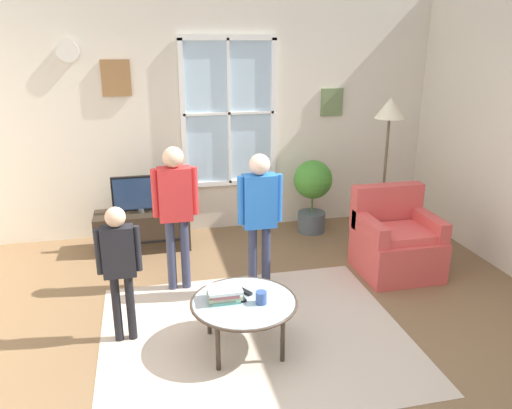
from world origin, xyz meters
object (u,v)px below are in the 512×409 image
object	(u,v)px
tv_stand	(143,230)
coffee_table	(244,304)
book_stack	(225,294)
person_red_shirt	(175,202)
remote_near_cup	(245,291)
person_blue_shirt	(260,209)
person_black_shirt	(119,259)
floor_lamp	(389,124)
television	(140,194)
cup	(261,298)
remote_near_books	(240,297)
potted_plant_by_window	(313,189)
armchair	(396,242)

from	to	relation	value
tv_stand	coffee_table	world-z (taller)	tv_stand
book_stack	person_red_shirt	world-z (taller)	person_red_shirt
remote_near_cup	person_blue_shirt	bearing A→B (deg)	67.78
person_black_shirt	floor_lamp	bearing A→B (deg)	24.42
tv_stand	television	world-z (taller)	television
floor_lamp	cup	bearing A→B (deg)	-137.31
cup	remote_near_books	size ratio (longest dim) A/B	0.69
tv_stand	remote_near_books	world-z (taller)	tv_stand
person_blue_shirt	remote_near_cup	bearing A→B (deg)	-112.22
potted_plant_by_window	floor_lamp	world-z (taller)	floor_lamp
tv_stand	person_blue_shirt	size ratio (longest dim) A/B	0.77
potted_plant_by_window	television	bearing A→B (deg)	-177.66
coffee_table	television	bearing A→B (deg)	109.01
tv_stand	armchair	size ratio (longest dim) A/B	1.21
book_stack	remote_near_books	distance (m)	0.13
potted_plant_by_window	person_black_shirt	bearing A→B (deg)	-139.00
book_stack	cup	bearing A→B (deg)	-22.81
television	person_blue_shirt	world-z (taller)	person_blue_shirt
armchair	floor_lamp	world-z (taller)	floor_lamp
armchair	remote_near_cup	size ratio (longest dim) A/B	6.21
tv_stand	person_red_shirt	distance (m)	1.30
person_red_shirt	potted_plant_by_window	bearing A→B (deg)	33.50
armchair	person_black_shirt	distance (m)	2.82
tv_stand	floor_lamp	xyz separation A→B (m)	(2.68, -0.57, 1.22)
person_black_shirt	potted_plant_by_window	world-z (taller)	person_black_shirt
television	remote_near_cup	size ratio (longest dim) A/B	4.40
cup	book_stack	bearing A→B (deg)	157.19
remote_near_books	remote_near_cup	distance (m)	0.10
remote_near_cup	person_blue_shirt	distance (m)	0.86
coffee_table	floor_lamp	distance (m)	2.72
person_black_shirt	floor_lamp	world-z (taller)	floor_lamp
person_black_shirt	person_red_shirt	size ratio (longest dim) A/B	0.81
remote_near_books	person_red_shirt	xyz separation A→B (m)	(-0.40, 1.06, 0.46)
armchair	coffee_table	distance (m)	2.05
person_blue_shirt	floor_lamp	bearing A→B (deg)	26.16
coffee_table	remote_near_cup	distance (m)	0.14
tv_stand	television	xyz separation A→B (m)	(-0.00, -0.00, 0.44)
person_black_shirt	coffee_table	bearing A→B (deg)	-19.08
person_black_shirt	armchair	bearing A→B (deg)	13.92
remote_near_books	person_blue_shirt	distance (m)	0.94
tv_stand	armchair	distance (m)	2.81
cup	person_red_shirt	bearing A→B (deg)	114.86
book_stack	person_black_shirt	world-z (taller)	person_black_shirt
tv_stand	remote_near_cup	xyz separation A→B (m)	(0.78, -2.05, 0.20)
remote_near_books	person_red_shirt	size ratio (longest dim) A/B	0.10
person_red_shirt	potted_plant_by_window	size ratio (longest dim) A/B	1.54
armchair	person_black_shirt	bearing A→B (deg)	-166.08
person_blue_shirt	potted_plant_by_window	bearing A→B (deg)	55.11
cup	person_black_shirt	bearing A→B (deg)	160.00
potted_plant_by_window	floor_lamp	size ratio (longest dim) A/B	0.53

